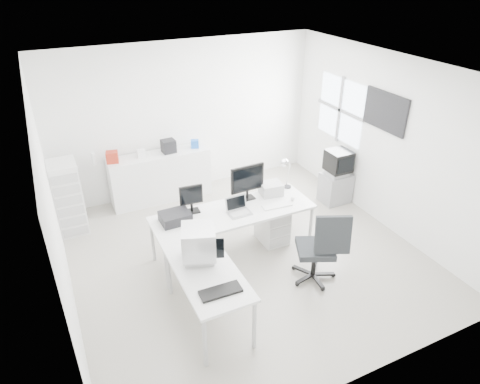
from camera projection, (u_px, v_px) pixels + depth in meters
name	position (u px, v px, depth m)	size (l,w,h in m)	color
floor	(246.00, 254.00, 6.58)	(5.00, 5.00, 0.01)	silver
ceiling	(247.00, 70.00, 5.22)	(5.00, 5.00, 0.01)	white
back_wall	(186.00, 119.00, 7.87)	(5.00, 0.02, 2.80)	silver
left_wall	(53.00, 214.00, 4.95)	(0.02, 5.00, 2.80)	silver
right_wall	(386.00, 143.00, 6.84)	(0.02, 5.00, 2.80)	silver
window	(340.00, 110.00, 7.68)	(0.02, 1.20, 1.10)	white
wall_picture	(385.00, 111.00, 6.67)	(0.04, 0.90, 0.60)	black
main_desk	(234.00, 233.00, 6.43)	(2.40, 0.80, 0.75)	silver
side_desk	(208.00, 295.00, 5.25)	(0.70, 1.40, 0.75)	silver
drawer_pedestal	(272.00, 224.00, 6.78)	(0.40, 0.50, 0.60)	silver
inkjet_printer	(175.00, 217.00, 5.98)	(0.41, 0.32, 0.15)	black
lcd_monitor_small	(191.00, 199.00, 6.14)	(0.34, 0.19, 0.42)	black
lcd_monitor_large	(247.00, 182.00, 6.44)	(0.55, 0.22, 0.57)	black
laptop	(239.00, 208.00, 6.14)	(0.31, 0.32, 0.20)	#B7B7BA
white_keyboard	(277.00, 206.00, 6.38)	(0.45, 0.14, 0.02)	silver
white_mouse	(293.00, 198.00, 6.52)	(0.07, 0.07, 0.07)	silver
laser_printer	(271.00, 189.00, 6.66)	(0.33, 0.28, 0.19)	#A6A6A6
desk_lamp	(288.00, 173.00, 6.78)	(0.17, 0.17, 0.50)	silver
crt_monitor	(199.00, 243.00, 5.14)	(0.42, 0.42, 0.49)	#B7B7BA
black_keyboard	(221.00, 291.00, 4.74)	(0.47, 0.19, 0.03)	black
office_chair	(316.00, 245.00, 5.84)	(0.64, 0.64, 1.12)	#232628
tv_cabinet	(335.00, 188.00, 7.88)	(0.51, 0.41, 0.55)	gray
crt_tv	(338.00, 163.00, 7.64)	(0.50, 0.48, 0.45)	black
sideboard	(161.00, 177.00, 7.88)	(1.83, 0.46, 0.91)	silver
clutter_box_a	(112.00, 157.00, 7.31)	(0.20, 0.17, 0.20)	#9E2616
clutter_box_b	(141.00, 154.00, 7.51)	(0.14, 0.12, 0.14)	silver
clutter_box_c	(168.00, 146.00, 7.67)	(0.23, 0.21, 0.23)	black
clutter_box_d	(195.00, 144.00, 7.88)	(0.14, 0.13, 0.14)	blue
clutter_bottle	(94.00, 159.00, 7.22)	(0.07, 0.07, 0.22)	silver
filing_cabinet	(68.00, 198.00, 6.88)	(0.43, 0.52, 1.24)	silver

